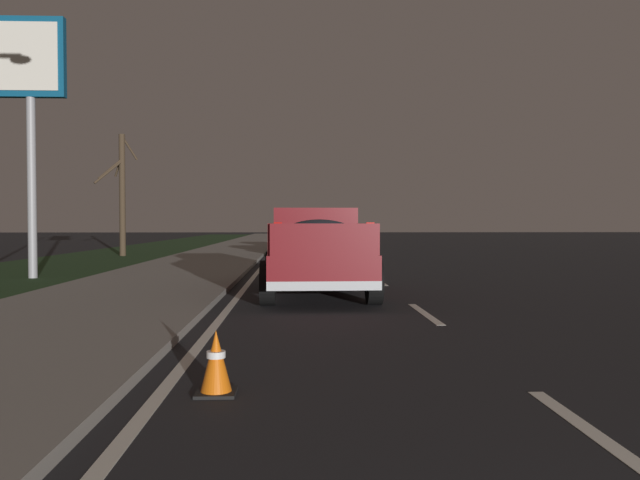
{
  "coord_description": "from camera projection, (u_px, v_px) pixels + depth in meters",
  "views": [
    {
      "loc": [
        -0.28,
        2.17,
        1.54
      ],
      "look_at": [
        15.87,
        1.56,
        1.09
      ],
      "focal_mm": 34.59,
      "sensor_mm": 36.0,
      "label": 1
    }
  ],
  "objects": [
    {
      "name": "ground",
      "position": [
        346.0,
        257.0,
        27.37
      ],
      "size": [
        144.0,
        144.0,
        0.0
      ],
      "primitive_type": "plane",
      "color": "black"
    },
    {
      "name": "sidewalk_shoulder",
      "position": [
        217.0,
        256.0,
        27.16
      ],
      "size": [
        108.0,
        4.0,
        0.12
      ],
      "primitive_type": "cube",
      "color": "gray",
      "rests_on": "ground"
    },
    {
      "name": "grass_verge",
      "position": [
        102.0,
        258.0,
        26.97
      ],
      "size": [
        108.0,
        6.0,
        0.01
      ],
      "primitive_type": "cube",
      "color": "#1E3819",
      "rests_on": "ground"
    },
    {
      "name": "lane_markings",
      "position": [
        289.0,
        255.0,
        28.96
      ],
      "size": [
        108.0,
        3.54,
        0.01
      ],
      "color": "silver",
      "rests_on": "ground"
    },
    {
      "name": "pickup_truck",
      "position": [
        316.0,
        249.0,
        13.37
      ],
      "size": [
        5.46,
        2.35,
        1.87
      ],
      "color": "maroon",
      "rests_on": "ground"
    },
    {
      "name": "sedan_silver",
      "position": [
        311.0,
        240.0,
        27.06
      ],
      "size": [
        4.42,
        2.06,
        1.54
      ],
      "color": "#B2B5BA",
      "rests_on": "ground"
    },
    {
      "name": "sedan_green",
      "position": [
        308.0,
        236.0,
        34.44
      ],
      "size": [
        4.45,
        2.11,
        1.54
      ],
      "color": "#14592D",
      "rests_on": "ground"
    },
    {
      "name": "gas_price_sign",
      "position": [
        30.0,
        82.0,
        16.97
      ],
      "size": [
        0.27,
        1.9,
        7.21
      ],
      "color": "#99999E",
      "rests_on": "ground"
    },
    {
      "name": "bare_tree_far",
      "position": [
        122.0,
        192.0,
        28.54
      ],
      "size": [
        1.58,
        1.63,
        5.64
      ],
      "color": "#423323",
      "rests_on": "ground"
    },
    {
      "name": "traffic_cone_near",
      "position": [
        216.0,
        363.0,
        5.53
      ],
      "size": [
        0.36,
        0.36,
        0.58
      ],
      "color": "black",
      "rests_on": "ground"
    }
  ]
}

